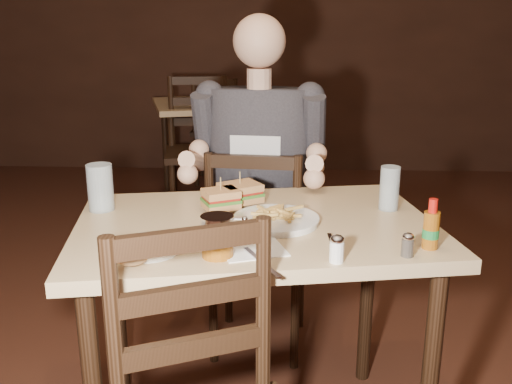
{
  "coord_description": "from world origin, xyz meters",
  "views": [
    {
      "loc": [
        -0.2,
        -1.83,
        1.34
      ],
      "look_at": [
        -0.27,
        -0.16,
        0.85
      ],
      "focal_mm": 40.0,
      "sensor_mm": 36.0,
      "label": 1
    }
  ],
  "objects_px": {
    "chair_far": "(259,248)",
    "glass_right": "(389,188)",
    "bg_chair_near": "(200,153)",
    "main_table": "(255,251)",
    "diner": "(258,138)",
    "dinner_plate": "(276,221)",
    "bg_table": "(209,114)",
    "glass_left": "(100,187)",
    "bg_chair_far": "(217,130)",
    "side_plate": "(148,248)",
    "hot_sauce": "(431,224)",
    "syrup_dispenser": "(217,236)"
  },
  "relations": [
    {
      "from": "chair_far",
      "to": "glass_right",
      "type": "relative_size",
      "value": 6.29
    },
    {
      "from": "chair_far",
      "to": "bg_chair_near",
      "type": "distance_m",
      "value": 1.63
    },
    {
      "from": "main_table",
      "to": "glass_right",
      "type": "xyz_separation_m",
      "value": [
        0.42,
        0.14,
        0.17
      ]
    },
    {
      "from": "diner",
      "to": "dinner_plate",
      "type": "xyz_separation_m",
      "value": [
        0.08,
        -0.56,
        -0.14
      ]
    },
    {
      "from": "bg_table",
      "to": "glass_left",
      "type": "xyz_separation_m",
      "value": [
        -0.02,
        -2.61,
        0.16
      ]
    },
    {
      "from": "bg_chair_far",
      "to": "chair_far",
      "type": "bearing_deg",
      "value": 98.87
    },
    {
      "from": "side_plate",
      "to": "chair_far",
      "type": "bearing_deg",
      "value": 72.53
    },
    {
      "from": "bg_chair_far",
      "to": "hot_sauce",
      "type": "height_order",
      "value": "bg_chair_far"
    },
    {
      "from": "hot_sauce",
      "to": "side_plate",
      "type": "relative_size",
      "value": 0.78
    },
    {
      "from": "main_table",
      "to": "bg_table",
      "type": "relative_size",
      "value": 1.19
    },
    {
      "from": "diner",
      "to": "hot_sauce",
      "type": "relative_size",
      "value": 6.74
    },
    {
      "from": "glass_left",
      "to": "syrup_dispenser",
      "type": "height_order",
      "value": "glass_left"
    },
    {
      "from": "bg_table",
      "to": "dinner_plate",
      "type": "distance_m",
      "value": 2.77
    },
    {
      "from": "main_table",
      "to": "dinner_plate",
      "type": "height_order",
      "value": "dinner_plate"
    },
    {
      "from": "dinner_plate",
      "to": "glass_left",
      "type": "bearing_deg",
      "value": 169.19
    },
    {
      "from": "diner",
      "to": "hot_sauce",
      "type": "bearing_deg",
      "value": -50.88
    },
    {
      "from": "syrup_dispenser",
      "to": "dinner_plate",
      "type": "bearing_deg",
      "value": 50.67
    },
    {
      "from": "side_plate",
      "to": "dinner_plate",
      "type": "bearing_deg",
      "value": 34.04
    },
    {
      "from": "syrup_dispenser",
      "to": "side_plate",
      "type": "distance_m",
      "value": 0.2
    },
    {
      "from": "main_table",
      "to": "syrup_dispenser",
      "type": "bearing_deg",
      "value": -107.6
    },
    {
      "from": "diner",
      "to": "glass_right",
      "type": "height_order",
      "value": "diner"
    },
    {
      "from": "bg_chair_near",
      "to": "glass_right",
      "type": "xyz_separation_m",
      "value": [
        0.9,
        -2.02,
        0.34
      ]
    },
    {
      "from": "bg_chair_far",
      "to": "syrup_dispenser",
      "type": "relative_size",
      "value": 8.33
    },
    {
      "from": "bg_table",
      "to": "diner",
      "type": "relative_size",
      "value": 1.07
    },
    {
      "from": "dinner_plate",
      "to": "syrup_dispenser",
      "type": "distance_m",
      "value": 0.3
    },
    {
      "from": "bg_chair_near",
      "to": "hot_sauce",
      "type": "height_order",
      "value": "bg_chair_near"
    },
    {
      "from": "main_table",
      "to": "side_plate",
      "type": "relative_size",
      "value": 6.64
    },
    {
      "from": "bg_chair_near",
      "to": "hot_sauce",
      "type": "xyz_separation_m",
      "value": [
        0.95,
        -2.35,
        0.34
      ]
    },
    {
      "from": "bg_chair_far",
      "to": "syrup_dispenser",
      "type": "bearing_deg",
      "value": 95.28
    },
    {
      "from": "bg_table",
      "to": "glass_right",
      "type": "bearing_deg",
      "value": -70.71
    },
    {
      "from": "hot_sauce",
      "to": "syrup_dispenser",
      "type": "bearing_deg",
      "value": -171.79
    },
    {
      "from": "chair_far",
      "to": "glass_right",
      "type": "xyz_separation_m",
      "value": [
        0.43,
        -0.45,
        0.4
      ]
    },
    {
      "from": "main_table",
      "to": "bg_chair_near",
      "type": "distance_m",
      "value": 2.22
    },
    {
      "from": "bg_chair_far",
      "to": "glass_left",
      "type": "bearing_deg",
      "value": 88.57
    },
    {
      "from": "dinner_plate",
      "to": "side_plate",
      "type": "bearing_deg",
      "value": -145.96
    },
    {
      "from": "chair_far",
      "to": "syrup_dispenser",
      "type": "bearing_deg",
      "value": 90.66
    },
    {
      "from": "bg_table",
      "to": "chair_far",
      "type": "relative_size",
      "value": 1.11
    },
    {
      "from": "main_table",
      "to": "glass_left",
      "type": "relative_size",
      "value": 7.85
    },
    {
      "from": "main_table",
      "to": "hot_sauce",
      "type": "xyz_separation_m",
      "value": [
        0.47,
        -0.19,
        0.16
      ]
    },
    {
      "from": "diner",
      "to": "side_plate",
      "type": "bearing_deg",
      "value": -102.57
    },
    {
      "from": "chair_far",
      "to": "side_plate",
      "type": "height_order",
      "value": "chair_far"
    },
    {
      "from": "main_table",
      "to": "bg_table",
      "type": "xyz_separation_m",
      "value": [
        -0.48,
        2.71,
        0.01
      ]
    },
    {
      "from": "dinner_plate",
      "to": "bg_table",
      "type": "bearing_deg",
      "value": 101.21
    },
    {
      "from": "bg_table",
      "to": "glass_left",
      "type": "distance_m",
      "value": 2.62
    },
    {
      "from": "main_table",
      "to": "bg_chair_far",
      "type": "xyz_separation_m",
      "value": [
        -0.48,
        3.26,
        -0.22
      ]
    },
    {
      "from": "chair_far",
      "to": "glass_right",
      "type": "height_order",
      "value": "glass_right"
    },
    {
      "from": "bg_chair_far",
      "to": "bg_chair_near",
      "type": "relative_size",
      "value": 0.92
    },
    {
      "from": "chair_far",
      "to": "hot_sauce",
      "type": "xyz_separation_m",
      "value": [
        0.48,
        -0.78,
        0.4
      ]
    },
    {
      "from": "glass_left",
      "to": "side_plate",
      "type": "height_order",
      "value": "glass_left"
    },
    {
      "from": "glass_left",
      "to": "main_table",
      "type": "bearing_deg",
      "value": -11.16
    }
  ]
}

